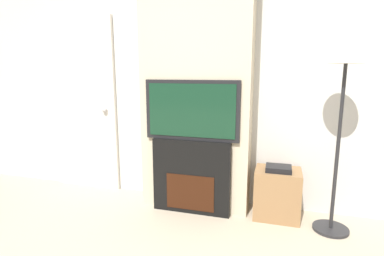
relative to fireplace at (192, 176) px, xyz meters
The scene contains 7 objects.
wall_back 1.04m from the fireplace, 90.00° to the left, with size 6.00×0.06×2.70m.
chimney_breast 0.99m from the fireplace, 90.00° to the left, with size 1.10×0.33×2.70m.
fireplace is the anchor object (origin of this frame).
television 0.67m from the fireplace, 90.00° to the right, with size 0.93×0.07×0.58m.
floor_lamp 1.53m from the fireplace, ahead, with size 0.31×0.31×1.57m.
media_stand 0.85m from the fireplace, ahead, with size 0.43×0.35×0.53m.
entry_door 1.58m from the fireplace, 167.99° to the left, with size 0.82×0.09×2.02m.
Camera 1 is at (0.80, -1.07, 1.40)m, focal length 28.00 mm.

